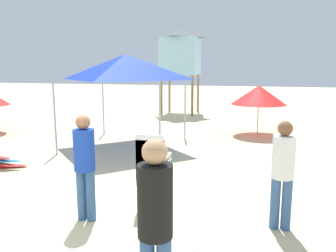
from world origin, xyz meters
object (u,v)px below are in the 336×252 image
stacked_plastic_chairs (152,166)px  lifeguard_near_center (85,161)px  beach_umbrella_far (259,95)px  lifeguard_near_left (283,169)px  popup_canopy (126,67)px  lifeguard_tower (181,52)px  lifeguard_near_right (155,219)px

stacked_plastic_chairs → lifeguard_near_center: lifeguard_near_center is taller
beach_umbrella_far → lifeguard_near_left: bearing=-86.9°
popup_canopy → stacked_plastic_chairs: bearing=-62.9°
lifeguard_near_center → beach_umbrella_far: size_ratio=0.88×
beach_umbrella_far → lifeguard_near_center: bearing=-108.0°
lifeguard_near_left → lifeguard_tower: 12.91m
beach_umbrella_far → popup_canopy: bearing=-143.4°
lifeguard_near_right → popup_canopy: size_ratio=0.58×
stacked_plastic_chairs → beach_umbrella_far: beach_umbrella_far is taller
lifeguard_near_center → lifeguard_tower: (-1.39, 12.45, 2.17)m
stacked_plastic_chairs → popup_canopy: (-2.15, 4.20, 1.62)m
lifeguard_near_right → lifeguard_near_center: bearing=133.5°
stacked_plastic_chairs → popup_canopy: bearing=117.1°
lifeguard_near_left → lifeguard_tower: size_ratio=0.38×
popup_canopy → beach_umbrella_far: 4.81m
stacked_plastic_chairs → lifeguard_near_center: size_ratio=0.78×
lifeguard_near_right → popup_canopy: (-2.95, 6.64, 1.35)m
beach_umbrella_far → lifeguard_tower: bearing=129.3°
lifeguard_near_left → lifeguard_near_right: (-1.23, -2.23, 0.09)m
lifeguard_near_right → beach_umbrella_far: bearing=84.9°
lifeguard_near_right → beach_umbrella_far: 9.50m
lifeguard_tower → beach_umbrella_far: lifeguard_tower is taller
lifeguard_near_right → lifeguard_tower: 14.69m
popup_canopy → lifeguard_tower: lifeguard_tower is taller
stacked_plastic_chairs → lifeguard_near_left: (2.03, -0.22, 0.18)m
stacked_plastic_chairs → popup_canopy: 4.99m
lifeguard_near_center → beach_umbrella_far: beach_umbrella_far is taller
popup_canopy → beach_umbrella_far: popup_canopy is taller
lifeguard_near_left → popup_canopy: 6.25m
lifeguard_near_left → beach_umbrella_far: bearing=93.1°
lifeguard_near_left → stacked_plastic_chairs: bearing=173.9°
lifeguard_near_left → beach_umbrella_far: (-0.39, 7.23, 0.48)m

